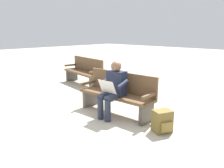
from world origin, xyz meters
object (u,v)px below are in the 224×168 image
object	(u,v)px
bench_near	(118,93)
backpack	(162,121)
person_seated	(113,88)
bench_far	(84,71)

from	to	relation	value
bench_near	backpack	bearing A→B (deg)	169.71
backpack	person_seated	bearing A→B (deg)	3.13
bench_near	backpack	xyz separation A→B (m)	(-1.24, 0.17, -0.26)
bench_far	bench_near	bearing A→B (deg)	164.16
person_seated	bench_near	bearing A→B (deg)	-72.34
backpack	bench_far	size ratio (longest dim) A/B	0.22
bench_near	person_seated	distance (m)	0.30
bench_near	person_seated	xyz separation A→B (m)	(-0.09, 0.23, 0.17)
bench_near	person_seated	world-z (taller)	person_seated
person_seated	backpack	bearing A→B (deg)	-179.55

